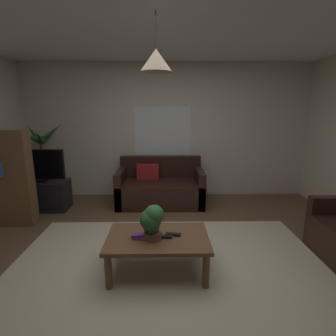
{
  "coord_description": "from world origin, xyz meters",
  "views": [
    {
      "loc": [
        -0.04,
        -2.57,
        1.71
      ],
      "look_at": [
        0.0,
        0.3,
        1.05
      ],
      "focal_mm": 28.01,
      "sensor_mm": 36.0,
      "label": 1
    }
  ],
  "objects_px": {
    "book_on_table_1": "(138,235)",
    "tv_stand": "(41,195)",
    "remote_on_table_0": "(173,234)",
    "bookshelf_corner": "(7,179)",
    "tv": "(37,165)",
    "potted_palm_corner": "(44,168)",
    "couch_under_window": "(160,189)",
    "pendant_lamp": "(156,60)",
    "book_on_table_0": "(140,238)",
    "coffee_table": "(158,242)",
    "remote_on_table_1": "(165,237)",
    "potted_plant_on_table": "(152,221)"
  },
  "relations": [
    {
      "from": "remote_on_table_0",
      "to": "pendant_lamp",
      "type": "distance_m",
      "value": 1.72
    },
    {
      "from": "couch_under_window",
      "to": "book_on_table_1",
      "type": "distance_m",
      "value": 2.1
    },
    {
      "from": "book_on_table_0",
      "to": "book_on_table_1",
      "type": "relative_size",
      "value": 0.94
    },
    {
      "from": "remote_on_table_0",
      "to": "potted_plant_on_table",
      "type": "distance_m",
      "value": 0.3
    },
    {
      "from": "tv_stand",
      "to": "remote_on_table_1",
      "type": "bearing_deg",
      "value": -40.79
    },
    {
      "from": "potted_plant_on_table",
      "to": "couch_under_window",
      "type": "bearing_deg",
      "value": 88.68
    },
    {
      "from": "remote_on_table_1",
      "to": "bookshelf_corner",
      "type": "relative_size",
      "value": 0.11
    },
    {
      "from": "bookshelf_corner",
      "to": "book_on_table_0",
      "type": "bearing_deg",
      "value": -31.36
    },
    {
      "from": "remote_on_table_1",
      "to": "bookshelf_corner",
      "type": "bearing_deg",
      "value": -115.43
    },
    {
      "from": "tv_stand",
      "to": "potted_palm_corner",
      "type": "relative_size",
      "value": 0.61
    },
    {
      "from": "book_on_table_1",
      "to": "bookshelf_corner",
      "type": "distance_m",
      "value": 2.38
    },
    {
      "from": "coffee_table",
      "to": "bookshelf_corner",
      "type": "distance_m",
      "value": 2.55
    },
    {
      "from": "coffee_table",
      "to": "bookshelf_corner",
      "type": "height_order",
      "value": "bookshelf_corner"
    },
    {
      "from": "potted_plant_on_table",
      "to": "tv_stand",
      "type": "distance_m",
      "value": 2.74
    },
    {
      "from": "remote_on_table_0",
      "to": "bookshelf_corner",
      "type": "xyz_separation_m",
      "value": [
        -2.38,
        1.18,
        0.29
      ]
    },
    {
      "from": "pendant_lamp",
      "to": "remote_on_table_1",
      "type": "bearing_deg",
      "value": -21.28
    },
    {
      "from": "potted_palm_corner",
      "to": "coffee_table",
      "type": "bearing_deg",
      "value": -46.13
    },
    {
      "from": "coffee_table",
      "to": "pendant_lamp",
      "type": "distance_m",
      "value": 1.79
    },
    {
      "from": "couch_under_window",
      "to": "potted_plant_on_table",
      "type": "height_order",
      "value": "couch_under_window"
    },
    {
      "from": "remote_on_table_0",
      "to": "remote_on_table_1",
      "type": "distance_m",
      "value": 0.1
    },
    {
      "from": "coffee_table",
      "to": "potted_palm_corner",
      "type": "xyz_separation_m",
      "value": [
        -2.15,
        2.24,
        0.29
      ]
    },
    {
      "from": "tv",
      "to": "potted_palm_corner",
      "type": "distance_m",
      "value": 0.51
    },
    {
      "from": "book_on_table_0",
      "to": "potted_palm_corner",
      "type": "distance_m",
      "value": 3.02
    },
    {
      "from": "remote_on_table_0",
      "to": "tv_stand",
      "type": "xyz_separation_m",
      "value": [
        -2.2,
        1.77,
        -0.16
      ]
    },
    {
      "from": "pendant_lamp",
      "to": "tv",
      "type": "bearing_deg",
      "value": 139.01
    },
    {
      "from": "book_on_table_1",
      "to": "remote_on_table_1",
      "type": "bearing_deg",
      "value": -0.09
    },
    {
      "from": "couch_under_window",
      "to": "tv_stand",
      "type": "bearing_deg",
      "value": -172.4
    },
    {
      "from": "coffee_table",
      "to": "potted_plant_on_table",
      "type": "bearing_deg",
      "value": -130.11
    },
    {
      "from": "couch_under_window",
      "to": "book_on_table_1",
      "type": "height_order",
      "value": "couch_under_window"
    },
    {
      "from": "remote_on_table_0",
      "to": "coffee_table",
      "type": "bearing_deg",
      "value": 108.25
    },
    {
      "from": "tv_stand",
      "to": "potted_palm_corner",
      "type": "bearing_deg",
      "value": 104.58
    },
    {
      "from": "remote_on_table_0",
      "to": "remote_on_table_1",
      "type": "xyz_separation_m",
      "value": [
        -0.09,
        -0.05,
        0.0
      ]
    },
    {
      "from": "potted_palm_corner",
      "to": "book_on_table_1",
      "type": "bearing_deg",
      "value": -49.24
    },
    {
      "from": "couch_under_window",
      "to": "book_on_table_1",
      "type": "xyz_separation_m",
      "value": [
        -0.19,
        -2.09,
        0.16
      ]
    },
    {
      "from": "remote_on_table_0",
      "to": "tv",
      "type": "height_order",
      "value": "tv"
    },
    {
      "from": "book_on_table_1",
      "to": "potted_plant_on_table",
      "type": "xyz_separation_m",
      "value": [
        0.14,
        -0.04,
        0.17
      ]
    },
    {
      "from": "couch_under_window",
      "to": "book_on_table_0",
      "type": "relative_size",
      "value": 11.38
    },
    {
      "from": "book_on_table_1",
      "to": "remote_on_table_1",
      "type": "height_order",
      "value": "book_on_table_1"
    },
    {
      "from": "book_on_table_0",
      "to": "potted_palm_corner",
      "type": "xyz_separation_m",
      "value": [
        -1.97,
        2.28,
        0.21
      ]
    },
    {
      "from": "book_on_table_0",
      "to": "remote_on_table_1",
      "type": "distance_m",
      "value": 0.26
    },
    {
      "from": "tv_stand",
      "to": "tv",
      "type": "xyz_separation_m",
      "value": [
        0.0,
        -0.02,
        0.53
      ]
    },
    {
      "from": "potted_palm_corner",
      "to": "pendant_lamp",
      "type": "relative_size",
      "value": 2.93
    },
    {
      "from": "tv_stand",
      "to": "couch_under_window",
      "type": "bearing_deg",
      "value": 7.6
    },
    {
      "from": "book_on_table_0",
      "to": "book_on_table_1",
      "type": "xyz_separation_m",
      "value": [
        -0.01,
        0.01,
        0.02
      ]
    },
    {
      "from": "book_on_table_1",
      "to": "tv_stand",
      "type": "height_order",
      "value": "tv_stand"
    },
    {
      "from": "book_on_table_0",
      "to": "tv",
      "type": "height_order",
      "value": "tv"
    },
    {
      "from": "couch_under_window",
      "to": "potted_palm_corner",
      "type": "bearing_deg",
      "value": 175.27
    },
    {
      "from": "tv_stand",
      "to": "pendant_lamp",
      "type": "relative_size",
      "value": 1.8
    },
    {
      "from": "remote_on_table_1",
      "to": "pendant_lamp",
      "type": "xyz_separation_m",
      "value": [
        -0.07,
        0.03,
        1.71
      ]
    },
    {
      "from": "remote_on_table_1",
      "to": "potted_plant_on_table",
      "type": "bearing_deg",
      "value": -71.28
    }
  ]
}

